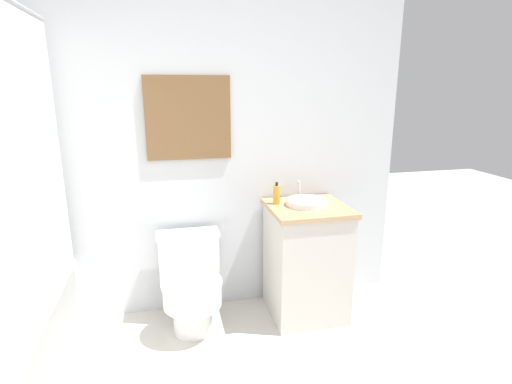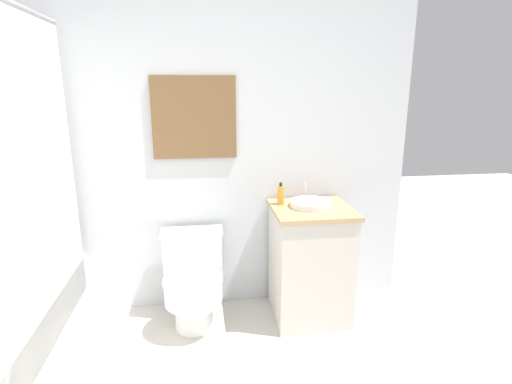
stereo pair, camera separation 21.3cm
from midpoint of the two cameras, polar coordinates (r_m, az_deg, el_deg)
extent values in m
cube|color=silver|center=(2.80, -10.37, 7.45)|extent=(3.44, 0.05, 2.50)
cube|color=brown|center=(2.74, -6.60, 10.49)|extent=(0.56, 0.02, 0.55)
cube|color=silver|center=(2.74, -6.59, 10.49)|extent=(0.53, 0.01, 0.52)
cube|color=silver|center=(2.16, -27.60, -0.65)|extent=(0.01, 1.45, 1.73)
cylinder|color=white|center=(2.84, -6.58, -16.77)|extent=(0.26, 0.26, 0.23)
cylinder|color=white|center=(2.71, -6.67, -13.99)|extent=(0.38, 0.38, 0.14)
cylinder|color=white|center=(2.67, -6.72, -12.48)|extent=(0.39, 0.39, 0.02)
cube|color=white|center=(2.86, -6.89, -9.13)|extent=(0.40, 0.17, 0.35)
cube|color=white|center=(2.79, -7.00, -5.66)|extent=(0.42, 0.18, 0.02)
cube|color=beige|center=(2.87, 9.83, -10.24)|extent=(0.50, 0.49, 0.78)
cube|color=tan|center=(2.73, 10.21, -2.50)|extent=(0.53, 0.52, 0.03)
cylinder|color=white|center=(2.74, 10.11, -1.68)|extent=(0.29, 0.29, 0.04)
cylinder|color=silver|center=(2.88, 9.13, 0.11)|extent=(0.02, 0.02, 0.13)
cylinder|color=gold|center=(2.75, 5.76, -0.51)|extent=(0.05, 0.05, 0.13)
cylinder|color=black|center=(2.73, 5.80, 1.06)|extent=(0.02, 0.02, 0.02)
camera|label=1|loc=(0.11, -87.48, 0.67)|focal=28.00mm
camera|label=2|loc=(0.11, 92.52, -0.67)|focal=28.00mm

